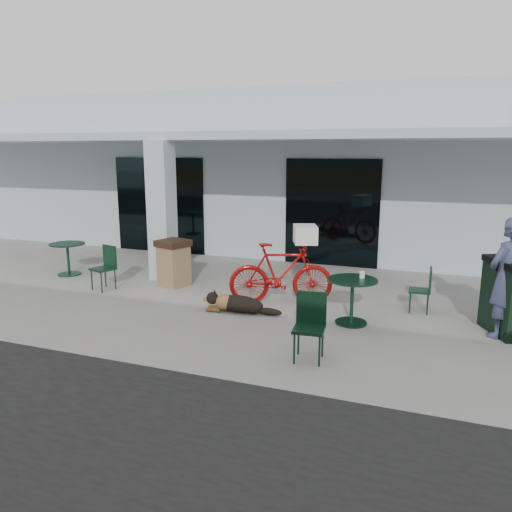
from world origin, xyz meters
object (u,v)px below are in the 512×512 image
at_px(person, 507,278).
at_px(trash_receptacle, 174,263).
at_px(cafe_chair_near, 103,268).
at_px(cafe_table_near, 68,259).
at_px(cafe_table_far, 352,301).
at_px(dog, 239,303).
at_px(cafe_chair_far_a, 309,328).
at_px(bicycle, 281,274).
at_px(cafe_chair_far_b, 420,290).

distance_m(person, trash_receptacle, 6.46).
distance_m(cafe_chair_near, trash_receptacle, 1.48).
distance_m(cafe_table_near, cafe_table_far, 6.96).
relative_size(cafe_table_far, trash_receptacle, 0.83).
height_order(dog, cafe_chair_far_a, cafe_chair_far_a).
relative_size(dog, cafe_chair_near, 1.17).
height_order(bicycle, person, person).
bearing_deg(cafe_table_near, cafe_chair_far_b, 0.11).
bearing_deg(cafe_chair_far_a, cafe_table_far, 74.18).
xyz_separation_m(cafe_table_near, person, (9.23, -0.82, 0.58)).
relative_size(cafe_table_near, cafe_chair_near, 0.87).
distance_m(bicycle, trash_receptacle, 2.61).
xyz_separation_m(bicycle, cafe_table_far, (1.47, -0.64, -0.20)).
bearing_deg(bicycle, cafe_chair_far_a, -174.76).
xyz_separation_m(dog, person, (4.37, 0.35, 0.78)).
bearing_deg(bicycle, cafe_table_near, 64.67).
bearing_deg(cafe_table_far, trash_receptacle, 165.36).
relative_size(cafe_chair_near, person, 0.49).
relative_size(cafe_chair_near, trash_receptacle, 0.92).
bearing_deg(cafe_chair_far_a, person, 30.49).
bearing_deg(cafe_table_far, cafe_chair_far_a, -99.61).
distance_m(dog, cafe_chair_far_a, 2.39).
xyz_separation_m(dog, cafe_table_near, (-4.86, 1.17, 0.20)).
bearing_deg(cafe_chair_far_b, trash_receptacle, -91.93).
xyz_separation_m(cafe_table_near, cafe_table_far, (6.89, -1.04, 0.01)).
bearing_deg(cafe_chair_near, trash_receptacle, 49.88).
xyz_separation_m(cafe_table_far, trash_receptacle, (-4.05, 1.06, 0.11)).
relative_size(cafe_table_far, cafe_chair_far_b, 1.01).
bearing_deg(trash_receptacle, cafe_chair_far_a, -36.72).
xyz_separation_m(cafe_chair_near, cafe_chair_far_a, (5.00, -2.00, 0.01)).
bearing_deg(dog, cafe_chair_far_a, -52.98).
height_order(cafe_chair_far_a, trash_receptacle, trash_receptacle).
bearing_deg(bicycle, dog, 122.90).
relative_size(cafe_table_near, trash_receptacle, 0.80).
bearing_deg(person, trash_receptacle, -54.16).
bearing_deg(cafe_chair_far_b, cafe_table_far, -46.64).
distance_m(cafe_table_far, person, 2.42).
height_order(cafe_chair_near, person, person).
xyz_separation_m(person, trash_receptacle, (-6.39, 0.83, -0.45)).
height_order(cafe_table_far, trash_receptacle, trash_receptacle).
distance_m(cafe_chair_near, cafe_table_far, 5.30).
relative_size(cafe_chair_near, cafe_chair_far_a, 0.98).
bearing_deg(trash_receptacle, cafe_chair_far_b, 0.00).
xyz_separation_m(cafe_table_far, cafe_chair_far_b, (1.05, 1.06, 0.02)).
xyz_separation_m(cafe_chair_far_a, cafe_chair_far_b, (1.34, 2.80, -0.06)).
height_order(dog, cafe_table_far, cafe_table_far).
relative_size(cafe_table_near, person, 0.42).
bearing_deg(cafe_table_far, cafe_chair_near, 177.22).
bearing_deg(cafe_table_far, cafe_chair_far_b, 45.29).
bearing_deg(person, cafe_table_near, -51.80).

